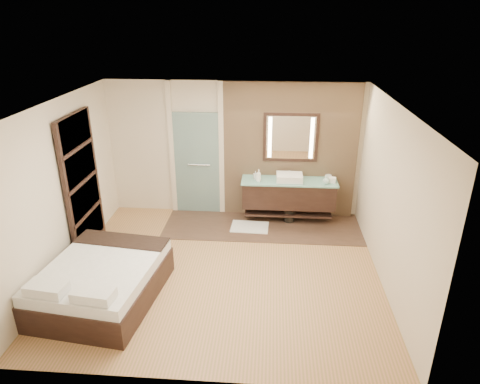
# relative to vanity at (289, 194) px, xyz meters

# --- Properties ---
(floor) EXTENTS (5.00, 5.00, 0.00)m
(floor) POSITION_rel_vanity_xyz_m (-1.10, -1.92, -0.58)
(floor) COLOR olive
(floor) RESTS_ON ground
(tile_strip) EXTENTS (3.80, 1.30, 0.01)m
(tile_strip) POSITION_rel_vanity_xyz_m (-0.50, -0.32, -0.57)
(tile_strip) COLOR #3D2B21
(tile_strip) RESTS_ON floor
(stone_wall) EXTENTS (2.60, 0.08, 2.70)m
(stone_wall) POSITION_rel_vanity_xyz_m (0.00, 0.29, 0.77)
(stone_wall) COLOR tan
(stone_wall) RESTS_ON floor
(vanity) EXTENTS (1.85, 0.55, 0.88)m
(vanity) POSITION_rel_vanity_xyz_m (0.00, 0.00, 0.00)
(vanity) COLOR black
(vanity) RESTS_ON stone_wall
(mirror_unit) EXTENTS (1.06, 0.04, 0.96)m
(mirror_unit) POSITION_rel_vanity_xyz_m (0.00, 0.24, 1.07)
(mirror_unit) COLOR black
(mirror_unit) RESTS_ON stone_wall
(frosted_door) EXTENTS (1.10, 0.12, 2.70)m
(frosted_door) POSITION_rel_vanity_xyz_m (-1.85, 0.28, 0.56)
(frosted_door) COLOR #A6D2CF
(frosted_door) RESTS_ON floor
(shoji_partition) EXTENTS (0.06, 1.20, 2.40)m
(shoji_partition) POSITION_rel_vanity_xyz_m (-3.53, -1.32, 0.63)
(shoji_partition) COLOR black
(shoji_partition) RESTS_ON floor
(bed) EXTENTS (1.71, 2.03, 0.72)m
(bed) POSITION_rel_vanity_xyz_m (-2.75, -2.77, -0.28)
(bed) COLOR black
(bed) RESTS_ON floor
(bath_mat) EXTENTS (0.74, 0.53, 0.02)m
(bath_mat) POSITION_rel_vanity_xyz_m (-0.74, -0.39, -0.56)
(bath_mat) COLOR white
(bath_mat) RESTS_ON floor
(waste_bin) EXTENTS (0.22, 0.22, 0.26)m
(waste_bin) POSITION_rel_vanity_xyz_m (0.03, -0.07, -0.45)
(waste_bin) COLOR black
(waste_bin) RESTS_ON floor
(tissue_box) EXTENTS (0.14, 0.14, 0.10)m
(tissue_box) POSITION_rel_vanity_xyz_m (0.82, -0.06, 0.33)
(tissue_box) COLOR white
(tissue_box) RESTS_ON vanity
(soap_bottle_a) EXTENTS (0.12, 0.12, 0.24)m
(soap_bottle_a) POSITION_rel_vanity_xyz_m (-0.59, -0.11, 0.40)
(soap_bottle_a) COLOR white
(soap_bottle_a) RESTS_ON vanity
(soap_bottle_b) EXTENTS (0.09, 0.09, 0.16)m
(soap_bottle_b) POSITION_rel_vanity_xyz_m (-0.66, 0.02, 0.36)
(soap_bottle_b) COLOR #B2B2B2
(soap_bottle_b) RESTS_ON vanity
(soap_bottle_c) EXTENTS (0.16, 0.16, 0.16)m
(soap_bottle_c) POSITION_rel_vanity_xyz_m (0.69, -0.14, 0.37)
(soap_bottle_c) COLOR #A9D4D0
(soap_bottle_c) RESTS_ON vanity
(cup) EXTENTS (0.17, 0.17, 0.10)m
(cup) POSITION_rel_vanity_xyz_m (0.75, 0.07, 0.34)
(cup) COLOR white
(cup) RESTS_ON vanity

